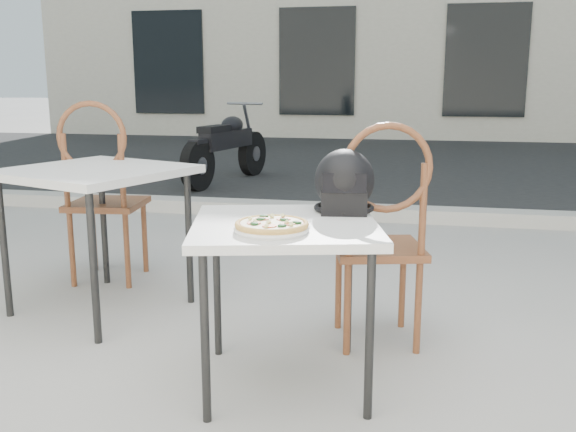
% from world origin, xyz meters
% --- Properties ---
extents(ground, '(80.00, 80.00, 0.00)m').
position_xyz_m(ground, '(0.00, 0.00, 0.00)').
color(ground, '#A09D98').
rests_on(ground, ground).
extents(street_asphalt, '(30.00, 8.00, 0.00)m').
position_xyz_m(street_asphalt, '(0.00, 7.00, 0.00)').
color(street_asphalt, black).
rests_on(street_asphalt, ground).
extents(curb, '(30.00, 0.25, 0.12)m').
position_xyz_m(curb, '(0.00, 3.00, 0.06)').
color(curb, '#A4A299').
rests_on(curb, ground).
extents(cafe_table_main, '(0.86, 0.86, 0.67)m').
position_xyz_m(cafe_table_main, '(0.01, -0.25, 0.61)').
color(cafe_table_main, silver).
rests_on(cafe_table_main, ground).
extents(plate, '(0.34, 0.34, 0.02)m').
position_xyz_m(plate, '(-0.00, -0.42, 0.68)').
color(plate, white).
rests_on(plate, cafe_table_main).
extents(pizza, '(0.36, 0.36, 0.03)m').
position_xyz_m(pizza, '(-0.00, -0.42, 0.70)').
color(pizza, gold).
rests_on(pizza, plate).
extents(helmet, '(0.28, 0.29, 0.26)m').
position_xyz_m(helmet, '(0.21, 0.01, 0.79)').
color(helmet, black).
rests_on(helmet, cafe_table_main).
extents(cafe_chair_main, '(0.49, 0.49, 1.04)m').
position_xyz_m(cafe_chair_main, '(0.36, 0.20, 0.58)').
color(cafe_chair_main, brown).
rests_on(cafe_chair_main, ground).
extents(cafe_table_side, '(1.04, 1.04, 0.77)m').
position_xyz_m(cafe_table_side, '(-1.14, 0.40, 0.70)').
color(cafe_table_side, silver).
rests_on(cafe_table_side, ground).
extents(cafe_chair_side, '(0.47, 0.47, 1.10)m').
position_xyz_m(cafe_chair_side, '(-1.34, 0.83, 0.61)').
color(cafe_chair_side, brown).
rests_on(cafe_chair_side, ground).
extents(motorcycle, '(0.61, 1.88, 0.95)m').
position_xyz_m(motorcycle, '(-1.77, 4.77, 0.42)').
color(motorcycle, black).
rests_on(motorcycle, street_asphalt).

